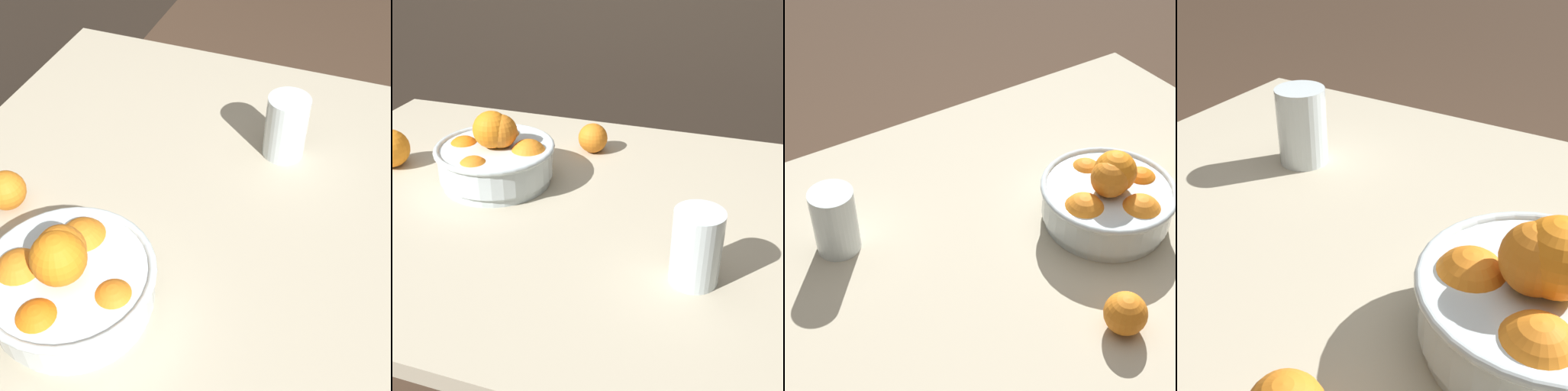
{
  "view_description": "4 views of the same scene",
  "coord_description": "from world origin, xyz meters",
  "views": [
    {
      "loc": [
        -0.5,
        -0.27,
        1.42
      ],
      "look_at": [
        0.08,
        -0.06,
        0.8
      ],
      "focal_mm": 50.0,
      "sensor_mm": 36.0,
      "label": 1
    },
    {
      "loc": [
        0.37,
        -0.85,
        1.27
      ],
      "look_at": [
        0.09,
        -0.02,
        0.78
      ],
      "focal_mm": 50.0,
      "sensor_mm": 36.0,
      "label": 2
    },
    {
      "loc": [
        0.55,
        0.69,
        1.55
      ],
      "look_at": [
        0.05,
        -0.09,
        0.79
      ],
      "focal_mm": 60.0,
      "sensor_mm": 36.0,
      "label": 3
    },
    {
      "loc": [
        -0.2,
        0.47,
        1.15
      ],
      "look_at": [
        0.12,
        -0.06,
        0.78
      ],
      "focal_mm": 50.0,
      "sensor_mm": 36.0,
      "label": 4
    }
  ],
  "objects": [
    {
      "name": "dining_table",
      "position": [
        0.0,
        0.0,
        0.66
      ],
      "size": [
        1.22,
        0.89,
        0.74
      ],
      "color": "#B7AD93",
      "rests_on": "ground_plane"
    },
    {
      "name": "fruit_bowl",
      "position": [
        -0.14,
        0.05,
        0.79
      ],
      "size": [
        0.25,
        0.25,
        0.15
      ],
      "color": "silver",
      "rests_on": "dining_table"
    },
    {
      "name": "juice_glass",
      "position": [
        0.31,
        -0.15,
        0.79
      ],
      "size": [
        0.08,
        0.08,
        0.12
      ],
      "color": "#F4A314",
      "rests_on": "dining_table"
    }
  ]
}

